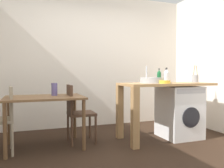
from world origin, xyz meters
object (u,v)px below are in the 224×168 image
chair_opposite (77,110)px  utensil_crock (195,78)px  vase (54,89)px  mixing_bowl (165,82)px  bottle_tall_green (159,76)px  bottle_clear_small (167,76)px  bottle_squat_brown (166,76)px  dining_table (45,103)px  washing_machine (179,112)px  chair_person_seat (3,116)px

chair_opposite → utensil_crock: 2.12m
vase → mixing_bowl: bearing=-18.1°
bottle_tall_green → bottle_clear_small: (0.22, 0.11, 0.01)m
bottle_squat_brown → bottle_clear_small: 0.22m
bottle_clear_small → utensil_crock: 0.50m
chair_opposite → vase: vase is taller
dining_table → utensil_crock: utensil_crock is taller
bottle_tall_green → bottle_clear_small: size_ratio=0.92×
bottle_tall_green → utensil_crock: bearing=-8.8°
mixing_bowl → dining_table: bearing=166.4°
chair_opposite → bottle_clear_small: (1.61, -0.01, 0.53)m
washing_machine → mixing_bowl: (-0.42, -0.20, 0.52)m
chair_opposite → mixing_bowl: size_ratio=5.07×
chair_person_seat → bottle_tall_green: (2.41, 0.02, 0.52)m
chair_opposite → chair_person_seat: bearing=-81.6°
chair_opposite → vase: 0.46m
utensil_crock → chair_opposite: bearing=173.8°
utensil_crock → bottle_clear_small: bearing=155.1°
dining_table → mixing_bowl: 1.82m
washing_machine → dining_table: bearing=174.1°
washing_machine → vase: size_ratio=4.58×
washing_machine → chair_person_seat: bearing=177.2°
washing_machine → bottle_clear_small: bottle_clear_small is taller
chair_opposite → bottle_tall_green: bottle_tall_green is taller
washing_machine → bottle_squat_brown: (-0.21, 0.09, 0.60)m
bottle_tall_green → bottle_squat_brown: size_ratio=1.00×
mixing_bowl → vase: mixing_bowl is taller
dining_table → washing_machine: bearing=-5.9°
washing_machine → bottle_tall_green: bearing=152.7°
washing_machine → vase: vase is taller
bottle_squat_brown → utensil_crock: 0.58m
bottle_squat_brown → vase: bottle_squat_brown is taller
bottle_squat_brown → dining_table: bearing=175.9°
bottle_clear_small → utensil_crock: (0.45, -0.21, -0.05)m
chair_person_seat → mixing_bowl: mixing_bowl is taller
mixing_bowl → utensil_crock: utensil_crock is taller
chair_person_seat → bottle_squat_brown: bottle_squat_brown is taller
washing_machine → bottle_squat_brown: bearing=157.6°
dining_table → bottle_tall_green: bearing=-2.1°
dining_table → vase: (0.15, 0.10, 0.19)m
bottle_squat_brown → vase: size_ratio=1.27×
dining_table → utensil_crock: bearing=-3.9°
washing_machine → chair_opposite: bearing=170.8°
vase → chair_person_seat: bearing=-164.5°
washing_machine → mixing_bowl: bearing=-154.8°
dining_table → bottle_squat_brown: 2.00m
chair_opposite → utensil_crock: size_ratio=3.00×
bottle_tall_green → washing_machine: bearing=-27.3°
bottle_squat_brown → bottle_clear_small: bearing=54.1°
chair_person_seat → bottle_clear_small: bearing=-92.7°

